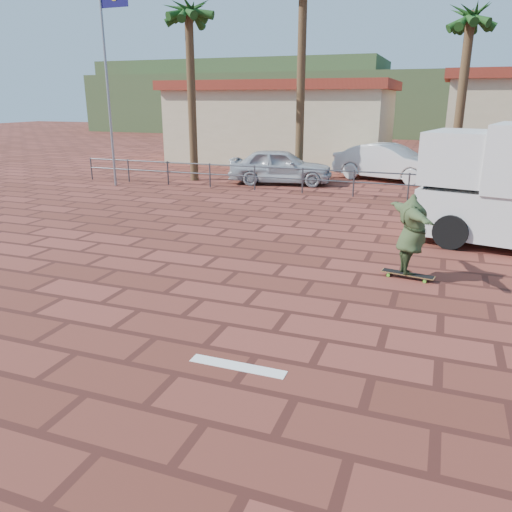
{
  "coord_description": "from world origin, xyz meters",
  "views": [
    {
      "loc": [
        3.1,
        -6.89,
        3.57
      ],
      "look_at": [
        0.04,
        1.31,
        0.8
      ],
      "focal_mm": 35.0,
      "sensor_mm": 36.0,
      "label": 1
    }
  ],
  "objects": [
    {
      "name": "paint_stripe",
      "position": [
        0.7,
        -1.2,
        0.0
      ],
      "size": [
        1.4,
        0.22,
        0.01
      ],
      "primitive_type": "cube",
      "color": "white",
      "rests_on": "ground"
    },
    {
      "name": "guardrail",
      "position": [
        0.0,
        12.0,
        0.68
      ],
      "size": [
        24.06,
        0.06,
        1.0
      ],
      "color": "#47494F",
      "rests_on": "ground"
    },
    {
      "name": "flagpole",
      "position": [
        -9.87,
        11.0,
        4.64
      ],
      "size": [
        1.3,
        0.1,
        8.0
      ],
      "color": "gray",
      "rests_on": "ground"
    },
    {
      "name": "ground",
      "position": [
        0.0,
        0.0,
        0.0
      ],
      "size": [
        120.0,
        120.0,
        0.0
      ],
      "primitive_type": "plane",
      "color": "brown",
      "rests_on": "ground"
    },
    {
      "name": "car_white",
      "position": [
        0.79,
        16.5,
        0.81
      ],
      "size": [
        5.21,
        3.2,
        1.62
      ],
      "primitive_type": "imported",
      "rotation": [
        0.0,
        0.0,
        1.24
      ],
      "color": "silver",
      "rests_on": "ground"
    },
    {
      "name": "car_silver",
      "position": [
        -3.52,
        13.93,
        0.76
      ],
      "size": [
        4.7,
        2.63,
        1.51
      ],
      "primitive_type": "imported",
      "rotation": [
        0.0,
        0.0,
        1.77
      ],
      "color": "#B8BCC0",
      "rests_on": "ground"
    },
    {
      "name": "longboard",
      "position": [
        2.65,
        3.34,
        0.09
      ],
      "size": [
        1.1,
        0.42,
        0.11
      ],
      "rotation": [
        0.0,
        0.0,
        -0.18
      ],
      "color": "olive",
      "rests_on": "ground"
    },
    {
      "name": "palm_far_left",
      "position": [
        -7.5,
        13.5,
        6.83
      ],
      "size": [
        2.4,
        2.4,
        8.25
      ],
      "color": "brown",
      "rests_on": "ground"
    },
    {
      "name": "hill_back",
      "position": [
        -22.0,
        56.0,
        4.0
      ],
      "size": [
        35.0,
        14.0,
        8.0
      ],
      "primitive_type": "cube",
      "color": "#384C28",
      "rests_on": "ground"
    },
    {
      "name": "palm_center",
      "position": [
        3.5,
        15.5,
        6.36
      ],
      "size": [
        2.4,
        2.4,
        7.75
      ],
      "color": "brown",
      "rests_on": "ground"
    },
    {
      "name": "skateboarder",
      "position": [
        2.65,
        3.34,
        0.94
      ],
      "size": [
        1.36,
        2.09,
        1.66
      ],
      "primitive_type": "imported",
      "rotation": [
        0.0,
        0.0,
        2.0
      ],
      "color": "#324223",
      "rests_on": "longboard"
    },
    {
      "name": "building_west",
      "position": [
        -6.0,
        22.0,
        2.28
      ],
      "size": [
        12.6,
        7.6,
        4.5
      ],
      "color": "beige",
      "rests_on": "ground"
    },
    {
      "name": "hill_front",
      "position": [
        0.0,
        50.0,
        3.0
      ],
      "size": [
        70.0,
        18.0,
        6.0
      ],
      "primitive_type": "cube",
      "color": "#384C28",
      "rests_on": "ground"
    }
  ]
}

